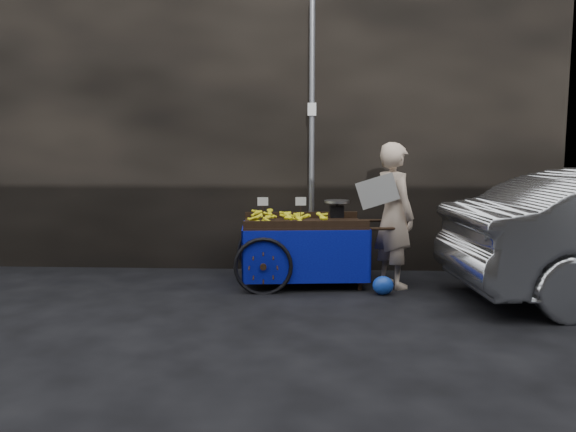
{
  "coord_description": "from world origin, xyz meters",
  "views": [
    {
      "loc": [
        0.34,
        -6.83,
        1.89
      ],
      "look_at": [
        -0.0,
        0.5,
        0.97
      ],
      "focal_mm": 35.0,
      "sensor_mm": 36.0,
      "label": 1
    }
  ],
  "objects": [
    {
      "name": "vendor",
      "position": [
        1.4,
        0.64,
        0.97
      ],
      "size": [
        0.91,
        0.84,
        1.93
      ],
      "rotation": [
        0.0,
        0.0,
        2.08
      ],
      "color": "#C2A990",
      "rests_on": "ground"
    },
    {
      "name": "banana_cart",
      "position": [
        0.15,
        0.75,
        0.76
      ],
      "size": [
        2.34,
        1.26,
        1.23
      ],
      "rotation": [
        0.0,
        0.0,
        0.09
      ],
      "color": "black",
      "rests_on": "ground"
    },
    {
      "name": "street_pole",
      "position": [
        0.3,
        1.3,
        2.01
      ],
      "size": [
        0.12,
        0.1,
        4.0
      ],
      "color": "slate",
      "rests_on": "ground"
    },
    {
      "name": "plastic_bag",
      "position": [
        1.22,
        0.19,
        0.12
      ],
      "size": [
        0.27,
        0.21,
        0.24
      ],
      "primitive_type": "ellipsoid",
      "color": "#173FAF",
      "rests_on": "ground"
    },
    {
      "name": "building_wall",
      "position": [
        0.39,
        2.6,
        2.5
      ],
      "size": [
        13.5,
        2.0,
        5.0
      ],
      "color": "black",
      "rests_on": "ground"
    },
    {
      "name": "ground",
      "position": [
        0.0,
        0.0,
        0.0
      ],
      "size": [
        80.0,
        80.0,
        0.0
      ],
      "primitive_type": "plane",
      "color": "black",
      "rests_on": "ground"
    }
  ]
}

